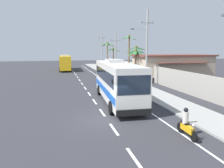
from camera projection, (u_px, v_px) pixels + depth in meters
ground_plane at (107, 119)px, 14.97m from camera, size 160.00×160.00×0.00m
sidewalk_kerb at (143, 89)px, 26.16m from camera, size 3.20×90.00×0.14m
lane_markings at (99, 85)px, 29.62m from camera, size 3.81×71.00×0.01m
boundary_wall at (157, 75)px, 30.72m from camera, size 0.24×60.00×2.42m
coach_bus_foreground at (117, 80)px, 19.78m from camera, size 3.44×11.29×3.89m
coach_bus_far_lane at (65, 62)px, 49.30m from camera, size 3.01×10.86×3.63m
motorcycle_beside_bus at (186, 125)px, 11.96m from camera, size 0.56×1.96×1.65m
pedestrian_near_kerb at (133, 80)px, 27.36m from camera, size 0.36×0.36×1.66m
utility_pole_mid at (146, 46)px, 28.69m from camera, size 3.26×0.24×10.11m
utility_pole_far at (115, 52)px, 43.88m from camera, size 3.94×0.24×8.03m
utility_pole_distant at (102, 50)px, 59.00m from camera, size 2.04×0.24×8.85m
palm_nearest at (107, 49)px, 51.91m from camera, size 3.84×3.75×6.61m
palm_second at (136, 57)px, 33.51m from camera, size 3.05×3.01×4.90m
palm_third at (136, 53)px, 37.62m from camera, size 3.64×3.28×5.47m
palm_fourth at (129, 48)px, 41.53m from camera, size 2.94×3.12×7.63m
palm_farthest at (113, 53)px, 54.20m from camera, size 3.50×3.76×5.25m
roadside_building at (172, 67)px, 35.47m from camera, size 12.61×7.12×3.99m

